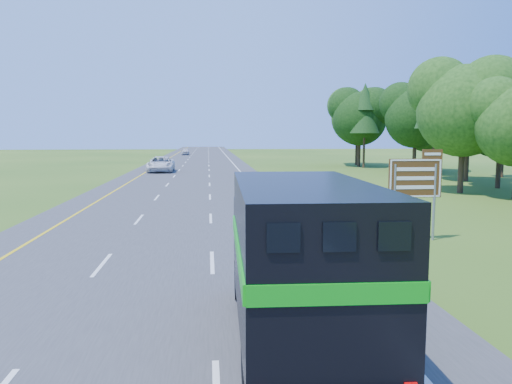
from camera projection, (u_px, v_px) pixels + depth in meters
road at (193, 174)px, 55.34m from camera, size 15.00×260.00×0.04m
lane_markings at (193, 174)px, 55.34m from camera, size 11.15×260.00×0.01m
horse_truck at (298, 259)px, 9.92m from camera, size 2.64×7.81×3.43m
white_suv at (161, 164)px, 58.46m from camera, size 3.10×6.52×1.80m
far_car at (185, 152)px, 108.36m from camera, size 1.86×4.24×1.42m
exit_sign at (416, 182)px, 20.32m from camera, size 2.22×0.13×3.76m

